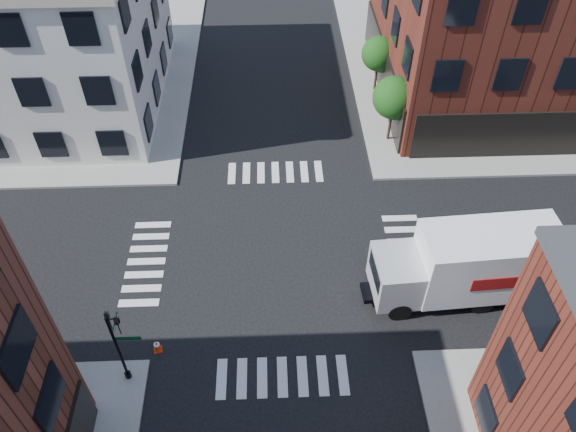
# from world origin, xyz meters

# --- Properties ---
(ground) EXTENTS (120.00, 120.00, 0.00)m
(ground) POSITION_xyz_m (0.00, 0.00, 0.00)
(ground) COLOR black
(ground) RESTS_ON ground
(sidewalk_ne) EXTENTS (30.00, 30.00, 0.15)m
(sidewalk_ne) POSITION_xyz_m (21.00, 21.00, 0.07)
(sidewalk_ne) COLOR gray
(sidewalk_ne) RESTS_ON ground
(sidewalk_nw) EXTENTS (30.00, 30.00, 0.15)m
(sidewalk_nw) POSITION_xyz_m (-21.00, 21.00, 0.07)
(sidewalk_nw) COLOR gray
(sidewalk_nw) RESTS_ON ground
(tree_near) EXTENTS (2.69, 2.69, 4.49)m
(tree_near) POSITION_xyz_m (7.56, 9.98, 3.16)
(tree_near) COLOR black
(tree_near) RESTS_ON ground
(tree_far) EXTENTS (2.43, 2.43, 4.07)m
(tree_far) POSITION_xyz_m (7.56, 15.98, 2.87)
(tree_far) COLOR black
(tree_far) RESTS_ON ground
(signal_pole) EXTENTS (1.29, 1.24, 4.60)m
(signal_pole) POSITION_xyz_m (-6.72, -6.68, 2.86)
(signal_pole) COLOR black
(signal_pole) RESTS_ON ground
(box_truck) EXTENTS (9.24, 3.30, 4.12)m
(box_truck) POSITION_xyz_m (9.12, -2.63, 2.14)
(box_truck) COLOR silver
(box_truck) RESTS_ON ground
(traffic_cone) EXTENTS (0.45, 0.45, 0.69)m
(traffic_cone) POSITION_xyz_m (-5.70, -5.41, 0.33)
(traffic_cone) COLOR red
(traffic_cone) RESTS_ON ground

